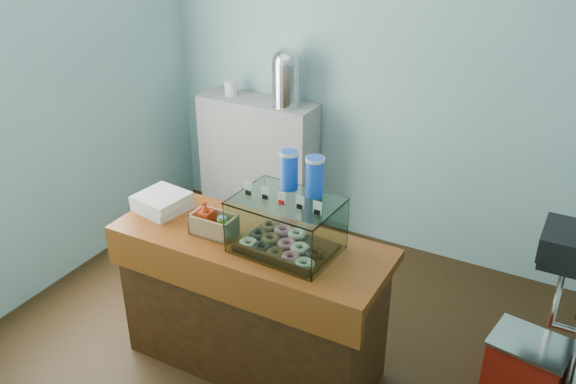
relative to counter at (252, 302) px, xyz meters
The scene contains 9 objects.
ground 0.52m from the counter, 90.00° to the left, with size 3.50×3.50×0.00m, color black.
room_shell 1.27m from the counter, 84.37° to the left, with size 3.54×3.04×2.82m.
counter is the anchor object (origin of this frame).
back_shelf 1.82m from the counter, 119.76° to the left, with size 1.00×0.32×1.10m, color #9A999C.
display_case 0.66m from the counter, ahead, with size 0.57×0.43×0.52m.
condiment_crate 0.56m from the counter, 167.04° to the right, with size 0.25×0.15×0.19m.
pastry_boxes 0.81m from the counter, behind, with size 0.32×0.32×0.11m.
coffee_urn 1.90m from the counter, 111.69° to the left, with size 0.25×0.25×0.46m.
red_cooler 1.63m from the counter, 19.70° to the left, with size 0.47×0.39×0.37m.
Camera 1 is at (1.58, -2.70, 2.68)m, focal length 38.00 mm.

